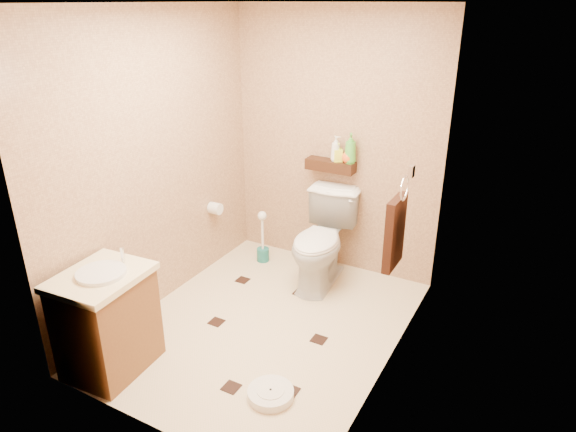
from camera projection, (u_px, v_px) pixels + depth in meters
The scene contains 18 objects.
ground at pixel (266, 325), 4.13m from camera, with size 2.50×2.50×0.00m, color beige.
wall_back at pixel (335, 144), 4.67m from camera, with size 2.00×0.04×2.40m, color tan.
wall_front at pixel (138, 255), 2.65m from camera, with size 2.00×0.04×2.40m, color tan.
wall_left at pixel (157, 164), 4.10m from camera, with size 0.04×2.50×2.40m, color tan.
wall_right at pixel (400, 210), 3.22m from camera, with size 0.04×2.50×2.40m, color tan.
ceiling at pixel (260, 3), 3.19m from camera, with size 2.00×2.50×0.02m, color white.
wall_shelf at pixel (330, 166), 4.68m from camera, with size 0.46×0.14×0.10m, color #37190F.
floor_accents at pixel (266, 330), 4.06m from camera, with size 1.20×1.41×0.01m.
toilet at pixel (322, 241), 4.60m from camera, with size 0.47×0.82×0.84m, color white.
vanity at pixel (107, 320), 3.52m from camera, with size 0.55×0.65×0.86m.
bathroom_scale at pixel (271, 393), 3.37m from camera, with size 0.32×0.32×0.06m.
toilet_brush at pixel (263, 244), 5.07m from camera, with size 0.12×0.12×0.53m.
towel_ring at pixel (395, 230), 3.56m from camera, with size 0.12×0.30×0.76m.
toilet_paper at pixel (215, 208), 4.84m from camera, with size 0.12×0.11×0.12m.
bottle_a at pixel (336, 149), 4.59m from camera, with size 0.09×0.09×0.23m, color silver.
bottle_b at pixel (338, 152), 4.59m from camera, with size 0.08×0.08×0.17m, color #DBEA31.
bottle_c at pixel (348, 155), 4.55m from camera, with size 0.12×0.12×0.15m, color orange.
bottle_d at pixel (351, 148), 4.52m from camera, with size 0.11×0.11×0.27m, color green.
Camera 1 is at (1.81, -2.95, 2.42)m, focal length 32.00 mm.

